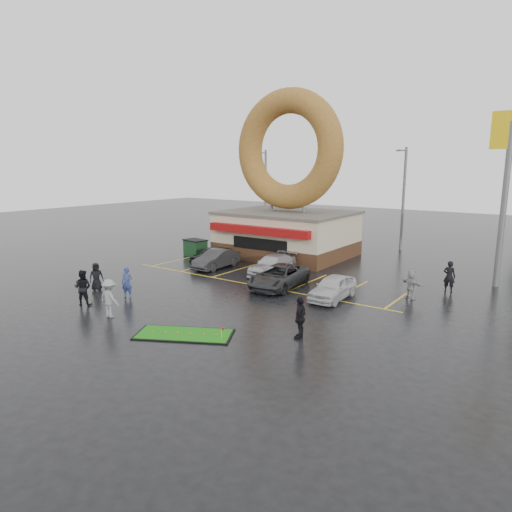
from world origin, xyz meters
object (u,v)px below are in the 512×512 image
Objects in this scene: shell_sign at (508,166)px; person_cameraman at (300,318)px; car_white at (333,287)px; dumpster at (195,248)px; streetlight_left at (265,192)px; streetlight_mid at (403,196)px; car_silver at (273,265)px; person_blue at (127,283)px; car_dgrey at (216,259)px; car_black at (211,254)px; car_grey at (279,276)px; putting_green at (184,334)px; donut_shop at (287,202)px.

shell_sign is 5.68× the size of person_cameraman.
car_white is 2.21× the size of dumpster.
streetlight_mid is at bearing 4.09° from streetlight_left.
person_blue is at bearing -113.19° from car_silver.
person_cameraman is at bearing -37.16° from car_dgrey.
person_cameraman is at bearing -110.58° from shell_sign.
streetlight_mid is 17.72m from car_black.
car_silver is at bearing 125.37° from car_grey.
person_cameraman is (12.04, -8.49, 0.25)m from car_dgrey.
car_grey is 2.67× the size of person_cameraman.
person_blue is at bearing -107.76° from streetlight_mid.
person_blue is at bearing -134.62° from car_grey.
car_grey is 1.06× the size of putting_green.
person_cameraman is (17.46, -22.66, -3.85)m from streetlight_left.
donut_shop reaches higher than car_dgrey.
car_black is (-19.23, -4.94, -6.75)m from shell_sign.
car_black is 0.80× the size of car_silver.
car_dgrey is at bearing 159.51° from car_grey.
car_dgrey reaches higher than car_silver.
streetlight_mid is at bearing 177.46° from person_cameraman.
car_dgrey reaches higher than car_black.
car_grey is (-10.90, -8.12, -6.69)m from shell_sign.
car_silver is (6.08, -0.52, 0.04)m from car_black.
streetlight_left reaches higher than car_black.
shell_sign is 2.67× the size of car_white.
donut_shop is 19.21m from person_cameraman.
donut_shop is 7.23× the size of person_cameraman.
streetlight_left is (-7.00, 6.95, 0.32)m from donut_shop.
streetlight_mid is at bearing 78.73° from car_grey.
person_blue is (-16.69, -15.09, -6.49)m from shell_sign.
streetlight_left is 28.87m from person_cameraman.
person_cameraman reaches higher than car_grey.
streetlight_left and streetlight_mid have the same top height.
shell_sign is 1.18× the size of streetlight_mid.
car_grey is 8.53m from person_cameraman.
car_white reaches higher than car_silver.
car_black is 16.84m from person_cameraman.
car_white is at bearing -46.62° from donut_shop.
streetlight_mid is 1.93× the size of putting_green.
car_white reaches higher than putting_green.
streetlight_mid is 2.43× the size of car_black.
person_blue is (2.54, -10.15, 0.26)m from car_black.
shell_sign is 2.31× the size of car_silver.
car_black is 6.10m from car_silver.
car_dgrey is at bearing -69.07° from streetlight_left.
car_grey reaches higher than car_black.
shell_sign is at bearing 48.52° from car_white.
streetlight_left reaches higher than car_grey.
car_dgrey is at bearing -119.48° from streetlight_mid.
person_cameraman is 5.22m from putting_green.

